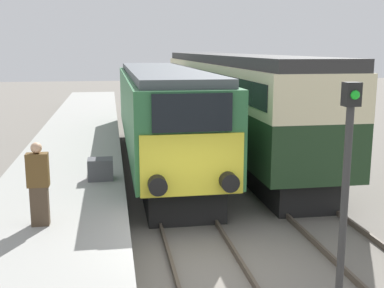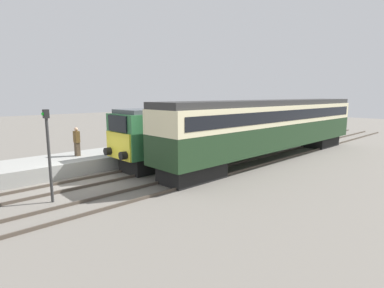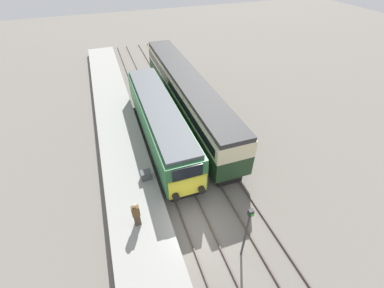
{
  "view_description": "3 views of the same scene",
  "coord_description": "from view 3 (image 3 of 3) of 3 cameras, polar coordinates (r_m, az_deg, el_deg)",
  "views": [
    {
      "loc": [
        -1.85,
        -8.8,
        4.45
      ],
      "look_at": [
        0.0,
        2.13,
        2.25
      ],
      "focal_mm": 45.0,
      "sensor_mm": 36.0,
      "label": 1
    },
    {
      "loc": [
        14.72,
        -6.22,
        4.53
      ],
      "look_at": [
        1.7,
        6.13,
        1.6
      ],
      "focal_mm": 28.0,
      "sensor_mm": 36.0,
      "label": 2
    },
    {
      "loc": [
        -3.32,
        -8.05,
        13.83
      ],
      "look_at": [
        1.7,
        6.13,
        1.6
      ],
      "focal_mm": 24.0,
      "sensor_mm": 36.0,
      "label": 3
    }
  ],
  "objects": [
    {
      "name": "rails_near_track",
      "position": [
        19.25,
        -3.68,
        -6.61
      ],
      "size": [
        1.51,
        60.0,
        0.14
      ],
      "color": "#4C4238",
      "rests_on": "ground_plane"
    },
    {
      "name": "person_on_platform",
      "position": [
        15.22,
        -12.29,
        -15.04
      ],
      "size": [
        0.44,
        0.26,
        1.77
      ],
      "color": "#473828",
      "rests_on": "platform_left"
    },
    {
      "name": "platform_left",
      "position": [
        20.92,
        -14.8,
        -2.36
      ],
      "size": [
        3.5,
        50.0,
        0.82
      ],
      "color": "gray",
      "rests_on": "ground_plane"
    },
    {
      "name": "signal_post",
      "position": [
        13.86,
        12.07,
        -18.18
      ],
      "size": [
        0.24,
        0.28,
        3.96
      ],
      "color": "#333333",
      "rests_on": "ground_plane"
    },
    {
      "name": "luggage_crate",
      "position": [
        17.95,
        -10.21,
        -6.79
      ],
      "size": [
        0.7,
        0.56,
        0.6
      ],
      "color": "#4C4C51",
      "rests_on": "platform_left"
    },
    {
      "name": "ground_plane",
      "position": [
        16.34,
        1.64,
        -18.72
      ],
      "size": [
        120.0,
        120.0,
        0.0
      ],
      "primitive_type": "plane",
      "color": "slate"
    },
    {
      "name": "locomotive",
      "position": [
        21.17,
        -7.22,
        5.14
      ],
      "size": [
        2.7,
        14.78,
        3.73
      ],
      "color": "black",
      "rests_on": "ground_plane"
    },
    {
      "name": "passenger_carriage",
      "position": [
        24.38,
        -1.25,
        11.56
      ],
      "size": [
        2.75,
        20.25,
        4.2
      ],
      "color": "black",
      "rests_on": "ground_plane"
    },
    {
      "name": "rails_far_track",
      "position": [
        20.12,
        5.66,
        -4.27
      ],
      "size": [
        1.5,
        60.0,
        0.14
      ],
      "color": "#4C4238",
      "rests_on": "ground_plane"
    }
  ]
}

